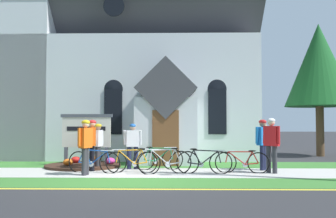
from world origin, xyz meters
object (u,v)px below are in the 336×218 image
object	(u,v)px
church_sign	(86,132)
bicycle_black	(94,162)
bicycle_blue	(132,161)
cyclist_in_white_jersey	(271,140)
roadside_conifer	(319,65)
bicycle_green	(242,162)
bicycle_red	(204,162)
cyclist_in_green_jersey	(85,143)
cyclist_in_blue_jersey	(133,143)
bicycle_silver	(165,162)
cyclist_in_orange_jersey	(263,140)
cyclist_in_red_jersey	(92,141)
cyclist_in_yellow_jersey	(98,143)
bicycle_white	(158,159)

from	to	relation	value
church_sign	bicycle_black	xyz separation A→B (m)	(0.76, -2.13, -0.89)
bicycle_blue	cyclist_in_white_jersey	distance (m)	4.54
roadside_conifer	bicycle_green	bearing A→B (deg)	-127.56
bicycle_black	bicycle_green	bearing A→B (deg)	0.87
bicycle_blue	cyclist_in_white_jersey	world-z (taller)	cyclist_in_white_jersey
bicycle_red	bicycle_black	xyz separation A→B (m)	(-3.52, 0.10, -0.01)
cyclist_in_green_jersey	cyclist_in_blue_jersey	size ratio (longest dim) A/B	1.07
roadside_conifer	bicycle_blue	bearing A→B (deg)	-143.00
bicycle_silver	cyclist_in_white_jersey	world-z (taller)	cyclist_in_white_jersey
cyclist_in_orange_jersey	cyclist_in_red_jersey	world-z (taller)	cyclist_in_orange_jersey
bicycle_black	cyclist_in_orange_jersey	xyz separation A→B (m)	(5.60, 0.80, 0.65)
bicycle_red	cyclist_in_yellow_jersey	distance (m)	3.88
bicycle_black	cyclist_in_red_jersey	world-z (taller)	cyclist_in_red_jersey
bicycle_blue	cyclist_in_yellow_jersey	bearing A→B (deg)	141.89
church_sign	bicycle_green	world-z (taller)	church_sign
bicycle_silver	bicycle_black	bearing A→B (deg)	175.71
cyclist_in_yellow_jersey	bicycle_white	bearing A→B (deg)	-7.09
bicycle_black	cyclist_in_blue_jersey	xyz separation A→B (m)	(1.13, 1.05, 0.55)
bicycle_blue	roadside_conifer	distance (m)	11.47
church_sign	bicycle_white	world-z (taller)	church_sign
cyclist_in_blue_jersey	roadside_conifer	world-z (taller)	roadside_conifer
cyclist_in_blue_jersey	roadside_conifer	bearing A→B (deg)	32.61
bicycle_white	bicycle_red	bearing A→B (deg)	-33.73
bicycle_red	cyclist_in_blue_jersey	bearing A→B (deg)	154.37
bicycle_silver	bicycle_red	world-z (taller)	bicycle_silver
cyclist_in_green_jersey	cyclist_in_red_jersey	world-z (taller)	cyclist_in_red_jersey
bicycle_white	church_sign	bearing A→B (deg)	156.08
bicycle_red	cyclist_in_red_jersey	size ratio (longest dim) A/B	1.03
roadside_conifer	cyclist_in_red_jersey	bearing A→B (deg)	-148.58
bicycle_white	cyclist_in_orange_jersey	size ratio (longest dim) A/B	0.99
bicycle_green	cyclist_in_yellow_jersey	size ratio (longest dim) A/B	1.07
bicycle_blue	cyclist_in_yellow_jersey	size ratio (longest dim) A/B	1.07
roadside_conifer	bicycle_black	bearing A→B (deg)	-146.05
bicycle_silver	cyclist_in_white_jersey	size ratio (longest dim) A/B	0.96
bicycle_green	cyclist_in_white_jersey	world-z (taller)	cyclist_in_white_jersey
bicycle_silver	bicycle_red	bearing A→B (deg)	3.41
bicycle_white	bicycle_blue	bearing A→B (deg)	-136.86
church_sign	bicycle_blue	bearing A→B (deg)	-45.52
cyclist_in_green_jersey	roadside_conifer	xyz separation A→B (m)	(9.89, 7.12, 3.50)
bicycle_green	cyclist_in_orange_jersey	size ratio (longest dim) A/B	0.99
cyclist_in_green_jersey	cyclist_in_blue_jersey	world-z (taller)	cyclist_in_green_jersey
bicycle_green	cyclist_in_white_jersey	xyz separation A→B (m)	(0.94, -0.02, 0.69)
bicycle_red	bicycle_blue	distance (m)	2.32
cyclist_in_green_jersey	cyclist_in_red_jersey	distance (m)	1.06
bicycle_blue	bicycle_silver	bearing A→B (deg)	-15.43
cyclist_in_orange_jersey	cyclist_in_yellow_jersey	bearing A→B (deg)	176.39
cyclist_in_white_jersey	bicycle_green	bearing A→B (deg)	178.80
bicycle_green	cyclist_in_blue_jersey	distance (m)	3.80
cyclist_in_green_jersey	bicycle_silver	bearing A→B (deg)	8.85
bicycle_silver	roadside_conifer	bearing A→B (deg)	42.12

